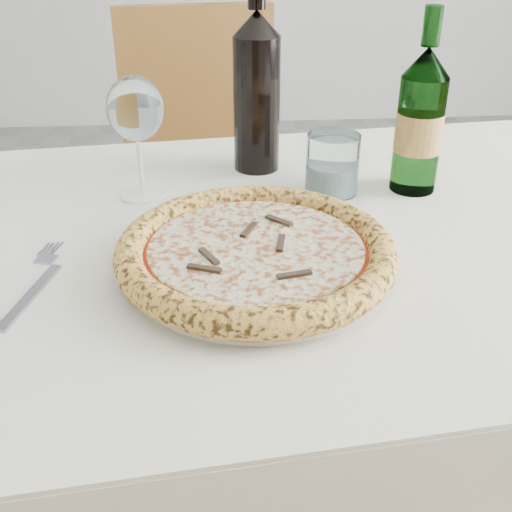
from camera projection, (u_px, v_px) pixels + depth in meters
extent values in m
cube|color=brown|center=(250.00, 250.00, 0.88)|extent=(1.35, 0.87, 0.04)
cube|color=white|center=(250.00, 235.00, 0.87)|extent=(1.42, 0.93, 0.01)
cube|color=white|center=(237.00, 193.00, 1.27)|extent=(1.34, 0.01, 0.22)
cylinder|color=brown|center=(512.00, 324.00, 1.37)|extent=(0.06, 0.06, 0.71)
cube|color=brown|center=(209.00, 217.00, 1.61)|extent=(0.43, 0.43, 0.04)
cube|color=brown|center=(197.00, 99.00, 1.64)|extent=(0.39, 0.08, 0.46)
cylinder|color=brown|center=(261.00, 259.00, 1.90)|extent=(0.04, 0.04, 0.43)
cylinder|color=brown|center=(286.00, 324.00, 1.61)|extent=(0.04, 0.04, 0.43)
cylinder|color=brown|center=(147.00, 270.00, 1.85)|extent=(0.04, 0.04, 0.43)
cylinder|color=brown|center=(152.00, 338.00, 1.56)|extent=(0.04, 0.04, 0.43)
cylinder|color=silver|center=(256.00, 265.00, 0.78)|extent=(0.30, 0.30, 0.01)
torus|color=silver|center=(256.00, 262.00, 0.78)|extent=(0.30, 0.30, 0.01)
cylinder|color=#D9B252|center=(256.00, 256.00, 0.77)|extent=(0.33, 0.33, 0.01)
torus|color=gold|center=(256.00, 250.00, 0.77)|extent=(0.34, 0.34, 0.04)
cylinder|color=red|center=(256.00, 250.00, 0.77)|extent=(0.28, 0.28, 0.00)
cylinder|color=#EFEABC|center=(256.00, 248.00, 0.77)|extent=(0.26, 0.26, 0.00)
cube|color=black|center=(283.00, 244.00, 0.77)|extent=(0.04, 0.01, 0.00)
cube|color=black|center=(274.00, 227.00, 0.81)|extent=(0.03, 0.04, 0.00)
cube|color=black|center=(223.00, 222.00, 0.82)|extent=(0.03, 0.04, 0.00)
cube|color=black|center=(223.00, 246.00, 0.76)|extent=(0.04, 0.01, 0.00)
cube|color=black|center=(233.00, 267.00, 0.72)|extent=(0.03, 0.04, 0.00)
cube|color=black|center=(297.00, 273.00, 0.71)|extent=(0.03, 0.04, 0.00)
cube|color=#929BB0|center=(30.00, 296.00, 0.73)|extent=(0.05, 0.14, 0.00)
cube|color=#929BB0|center=(46.00, 260.00, 0.80)|extent=(0.03, 0.03, 0.00)
cylinder|color=#929BB0|center=(43.00, 250.00, 0.82)|extent=(0.00, 0.03, 0.00)
cylinder|color=#929BB0|center=(48.00, 250.00, 0.82)|extent=(0.00, 0.03, 0.00)
cylinder|color=#929BB0|center=(52.00, 249.00, 0.82)|extent=(0.00, 0.03, 0.00)
cylinder|color=#929BB0|center=(57.00, 249.00, 0.82)|extent=(0.00, 0.03, 0.00)
cylinder|color=white|center=(143.00, 194.00, 0.98)|extent=(0.07, 0.07, 0.00)
cylinder|color=white|center=(140.00, 165.00, 0.95)|extent=(0.01, 0.01, 0.09)
ellipsoid|color=white|center=(135.00, 109.00, 0.91)|extent=(0.08, 0.08, 0.09)
cylinder|color=white|center=(333.00, 164.00, 0.97)|extent=(0.08, 0.08, 0.09)
cylinder|color=silver|center=(332.00, 177.00, 0.98)|extent=(0.07, 0.07, 0.04)
cylinder|color=#457E44|center=(418.00, 135.00, 0.96)|extent=(0.07, 0.07, 0.17)
cone|color=#457E44|center=(428.00, 62.00, 0.91)|extent=(0.07, 0.07, 0.04)
cylinder|color=#457E44|center=(432.00, 26.00, 0.88)|extent=(0.03, 0.03, 0.05)
cylinder|color=#D7C65D|center=(419.00, 132.00, 0.96)|extent=(0.07, 0.07, 0.06)
cylinder|color=black|center=(257.00, 105.00, 1.03)|extent=(0.07, 0.07, 0.21)
cone|color=black|center=(257.00, 22.00, 0.96)|extent=(0.07, 0.07, 0.04)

